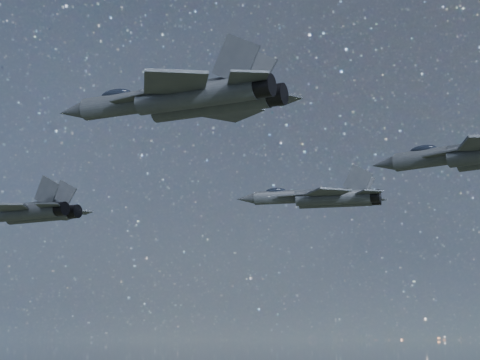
% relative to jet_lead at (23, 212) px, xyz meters
% --- Properties ---
extents(jet_lead, '(16.50, 11.77, 4.21)m').
position_rel_jet_lead_xyz_m(jet_lead, '(0.00, 0.00, 0.00)').
color(jet_lead, '#343941').
extents(jet_left, '(18.56, 12.67, 4.66)m').
position_rel_jet_lead_xyz_m(jet_left, '(21.30, 27.88, 4.15)').
color(jet_left, '#343941').
extents(jet_right, '(19.90, 14.11, 5.06)m').
position_rel_jet_lead_xyz_m(jet_right, '(26.09, -11.69, 5.02)').
color(jet_right, '#343941').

